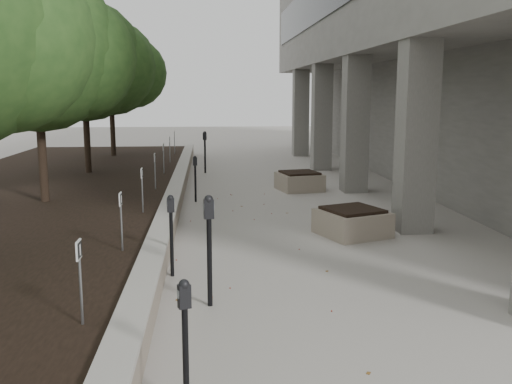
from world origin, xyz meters
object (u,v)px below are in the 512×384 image
crabapple_tree_3 (38,84)px  parking_meter_5 (205,152)px  crabapple_tree_4 (84,87)px  parking_meter_3 (171,236)px  parking_meter_1 (185,347)px  planter_back (299,181)px  parking_meter_2 (209,251)px  planter_front (352,222)px  crabapple_tree_5 (111,88)px  parking_meter_4 (195,179)px

crabapple_tree_3 → parking_meter_5: size_ratio=3.52×
crabapple_tree_4 → parking_meter_3: (3.25, -9.67, -2.45)m
parking_meter_1 → planter_back: 12.43m
crabapple_tree_3 → crabapple_tree_4: same height
parking_meter_2 → parking_meter_5: size_ratio=1.01×
crabapple_tree_4 → parking_meter_2: 11.91m
crabapple_tree_3 → parking_meter_1: size_ratio=4.21×
crabapple_tree_3 → planter_back: 7.94m
parking_meter_1 → parking_meter_2: size_ratio=0.82×
crabapple_tree_4 → parking_meter_3: size_ratio=4.07×
parking_meter_5 → planter_front: parking_meter_5 is taller
parking_meter_2 → planter_front: (2.97, 3.75, -0.50)m
parking_meter_2 → planter_back: size_ratio=1.28×
crabapple_tree_4 → crabapple_tree_5: bearing=90.0°
parking_meter_4 → parking_meter_5: 5.68m
crabapple_tree_4 → parking_meter_1: size_ratio=4.21×
crabapple_tree_3 → parking_meter_4: (3.50, 1.70, -2.49)m
parking_meter_5 → planter_back: bearing=-44.1°
parking_meter_1 → parking_meter_5: size_ratio=0.84×
parking_meter_3 → crabapple_tree_4: bearing=100.3°
crabapple_tree_3 → parking_meter_1: bearing=-67.4°
parking_meter_3 → crabapple_tree_5: bearing=94.2°
crabapple_tree_4 → parking_meter_1: bearing=-75.2°
crabapple_tree_5 → planter_front: 14.32m
crabapple_tree_4 → parking_meter_2: (3.86, -11.02, -2.34)m
crabapple_tree_3 → planter_back: (6.62, 3.35, -2.84)m
parking_meter_2 → parking_meter_5: bearing=82.7°
parking_meter_1 → planter_back: parking_meter_1 is taller
crabapple_tree_3 → parking_meter_2: (3.86, -6.02, -2.34)m
parking_meter_2 → parking_meter_5: (-0.12, 13.40, -0.01)m
parking_meter_4 → crabapple_tree_5: bearing=105.6°
crabapple_tree_5 → parking_meter_4: bearing=-67.1°
parking_meter_4 → planter_back: size_ratio=1.03×
planter_front → planter_back: 5.63m
crabapple_tree_4 → parking_meter_5: crabapple_tree_4 is taller
parking_meter_2 → planter_back: parking_meter_2 is taller
crabapple_tree_5 → parking_meter_2: bearing=-76.5°
crabapple_tree_4 → planter_back: crabapple_tree_4 is taller
parking_meter_1 → planter_front: 7.19m
parking_meter_3 → crabapple_tree_3: bearing=116.5°
parking_meter_1 → parking_meter_5: bearing=68.9°
crabapple_tree_4 → planter_front: crabapple_tree_4 is taller
crabapple_tree_5 → planter_front: bearing=-60.9°
crabapple_tree_3 → crabapple_tree_4: 5.00m
parking_meter_1 → parking_meter_2: (0.23, 2.69, 0.14)m
crabapple_tree_5 → parking_meter_4: crabapple_tree_5 is taller
planter_front → crabapple_tree_4: bearing=133.2°
crabapple_tree_5 → planter_front: (6.82, -12.27, -2.83)m
parking_meter_2 → crabapple_tree_4: bearing=101.5°
crabapple_tree_4 → parking_meter_1: (3.63, -13.71, -2.47)m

